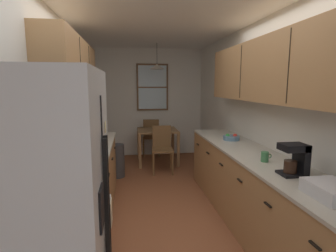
# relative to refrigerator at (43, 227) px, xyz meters

# --- Properties ---
(ground_plane) EXTENTS (12.00, 12.00, 0.00)m
(ground_plane) POSITION_rel_refrigerator_xyz_m (0.95, 2.23, -0.89)
(ground_plane) COLOR brown
(wall_left) EXTENTS (0.10, 9.00, 2.55)m
(wall_left) POSITION_rel_refrigerator_xyz_m (-0.40, 2.23, 0.38)
(wall_left) COLOR white
(wall_left) RESTS_ON ground
(wall_right) EXTENTS (0.10, 9.00, 2.55)m
(wall_right) POSITION_rel_refrigerator_xyz_m (2.30, 2.23, 0.38)
(wall_right) COLOR white
(wall_right) RESTS_ON ground
(wall_back) EXTENTS (4.40, 0.10, 2.55)m
(wall_back) POSITION_rel_refrigerator_xyz_m (0.95, 4.88, 0.38)
(wall_back) COLOR white
(wall_back) RESTS_ON ground
(ceiling_slab) EXTENTS (4.40, 9.00, 0.08)m
(ceiling_slab) POSITION_rel_refrigerator_xyz_m (0.95, 2.23, 1.70)
(ceiling_slab) COLOR white
(refrigerator) EXTENTS (0.73, 0.81, 1.78)m
(refrigerator) POSITION_rel_refrigerator_xyz_m (0.00, 0.00, 0.00)
(refrigerator) COLOR silver
(refrigerator) RESTS_ON ground
(stove_range) EXTENTS (0.66, 0.64, 1.10)m
(stove_range) POSITION_rel_refrigerator_xyz_m (-0.04, 0.75, -0.42)
(stove_range) COLOR white
(stove_range) RESTS_ON ground
(microwave_over_range) EXTENTS (0.39, 0.61, 0.34)m
(microwave_over_range) POSITION_rel_refrigerator_xyz_m (-0.16, 0.75, 0.77)
(microwave_over_range) COLOR black
(counter_left) EXTENTS (0.64, 1.98, 0.90)m
(counter_left) POSITION_rel_refrigerator_xyz_m (-0.05, 2.05, -0.44)
(counter_left) COLOR #A87A4C
(counter_left) RESTS_ON ground
(upper_cabinets_left) EXTENTS (0.33, 2.06, 0.74)m
(upper_cabinets_left) POSITION_rel_refrigerator_xyz_m (-0.19, 2.00, 0.99)
(upper_cabinets_left) COLOR #A87A4C
(counter_right) EXTENTS (0.64, 3.46, 0.90)m
(counter_right) POSITION_rel_refrigerator_xyz_m (1.95, 1.31, -0.44)
(counter_right) COLOR #A87A4C
(counter_right) RESTS_ON ground
(upper_cabinets_right) EXTENTS (0.33, 3.14, 0.72)m
(upper_cabinets_right) POSITION_rel_refrigerator_xyz_m (2.09, 1.26, 0.97)
(upper_cabinets_right) COLOR #A87A4C
(dining_table) EXTENTS (0.85, 0.76, 0.74)m
(dining_table) POSITION_rel_refrigerator_xyz_m (1.10, 4.09, -0.28)
(dining_table) COLOR olive
(dining_table) RESTS_ON ground
(dining_chair_near) EXTENTS (0.42, 0.42, 0.90)m
(dining_chair_near) POSITION_rel_refrigerator_xyz_m (1.13, 3.51, -0.39)
(dining_chair_near) COLOR brown
(dining_chair_near) RESTS_ON ground
(dining_chair_far) EXTENTS (0.44, 0.44, 0.90)m
(dining_chair_far) POSITION_rel_refrigerator_xyz_m (1.01, 4.68, -0.39)
(dining_chair_far) COLOR brown
(dining_chair_far) RESTS_ON ground
(pendant_light) EXTENTS (0.32, 0.32, 0.53)m
(pendant_light) POSITION_rel_refrigerator_xyz_m (1.10, 4.09, 1.18)
(pendant_light) COLOR black
(back_window) EXTENTS (0.75, 0.05, 1.10)m
(back_window) POSITION_rel_refrigerator_xyz_m (1.06, 4.81, 0.75)
(back_window) COLOR brown
(trash_bin) EXTENTS (0.29, 0.29, 0.61)m
(trash_bin) POSITION_rel_refrigerator_xyz_m (0.25, 3.32, -0.58)
(trash_bin) COLOR #3F3F42
(trash_bin) RESTS_ON ground
(storage_canister) EXTENTS (0.13, 0.13, 0.20)m
(storage_canister) POSITION_rel_refrigerator_xyz_m (-0.05, 1.23, 0.11)
(storage_canister) COLOR #265999
(storage_canister) RESTS_ON counter_left
(dish_towel) EXTENTS (0.02, 0.16, 0.24)m
(dish_towel) POSITION_rel_refrigerator_xyz_m (0.31, 0.91, -0.39)
(dish_towel) COLOR beige
(coffee_maker) EXTENTS (0.22, 0.18, 0.28)m
(coffee_maker) POSITION_rel_refrigerator_xyz_m (1.96, 0.58, 0.16)
(coffee_maker) COLOR black
(coffee_maker) RESTS_ON counter_right
(mug_by_coffeemaker) EXTENTS (0.12, 0.08, 0.11)m
(mug_by_coffeemaker) POSITION_rel_refrigerator_xyz_m (1.90, 1.00, 0.06)
(mug_by_coffeemaker) COLOR #3F7F4C
(mug_by_coffeemaker) RESTS_ON counter_right
(fruit_bowl) EXTENTS (0.24, 0.24, 0.09)m
(fruit_bowl) POSITION_rel_refrigerator_xyz_m (1.97, 2.11, 0.05)
(fruit_bowl) COLOR #597F9E
(fruit_bowl) RESTS_ON counter_right
(dish_rack) EXTENTS (0.28, 0.34, 0.10)m
(dish_rack) POSITION_rel_refrigerator_xyz_m (1.92, 0.10, 0.06)
(dish_rack) COLOR silver
(dish_rack) RESTS_ON counter_right
(table_serving_bowl) EXTENTS (0.20, 0.20, 0.06)m
(table_serving_bowl) POSITION_rel_refrigerator_xyz_m (1.16, 4.00, -0.12)
(table_serving_bowl) COLOR silver
(table_serving_bowl) RESTS_ON dining_table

